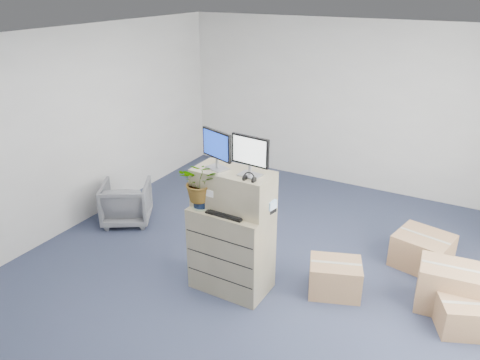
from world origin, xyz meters
The scene contains 16 objects.
ground centered at (0.00, 0.00, 0.00)m, with size 7.00×7.00×0.00m, color #282F48.
wall_back centered at (0.00, 3.51, 1.40)m, with size 6.00×0.02×2.80m, color beige.
filing_cabinet_lower centered at (-0.23, -0.12, 0.51)m, with size 0.88×0.54×1.02m, color gray.
filing_cabinet_upper centered at (-0.23, -0.07, 1.24)m, with size 0.88×0.44×0.44m, color gray.
monitor_left centered at (-0.41, -0.10, 1.71)m, with size 0.42×0.23×0.43m.
monitor_right centered at (-0.01, -0.10, 1.71)m, with size 0.44×0.19×0.44m.
headphones centered at (0.05, -0.22, 1.50)m, with size 0.13×0.13×0.01m, color black.
keyboard centered at (-0.20, -0.26, 1.04)m, with size 0.44×0.18×0.02m, color black.
mouse centered at (0.11, -0.24, 1.04)m, with size 0.09×0.05×0.03m, color silver.
water_bottle centered at (-0.13, -0.07, 1.16)m, with size 0.07×0.07×0.26m, color #989CA0.
phone_dock centered at (-0.27, -0.07, 1.07)m, with size 0.07×0.06×0.14m.
external_drive centered at (0.12, 0.02, 1.06)m, with size 0.21×0.16×0.06m, color black.
tissue_box centered at (0.12, 0.01, 1.13)m, with size 0.25×0.13×0.09m, color #3E82D6.
potted_plant centered at (-0.54, -0.25, 1.28)m, with size 0.50×0.54×0.45m.
office_chair centered at (-2.40, 0.52, 0.35)m, with size 0.67×0.63×0.69m, color slate.
cardboard_boxes centered at (1.73, 0.81, 0.22)m, with size 2.00×1.74×0.53m.
Camera 1 is at (2.10, -4.10, 3.36)m, focal length 35.00 mm.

